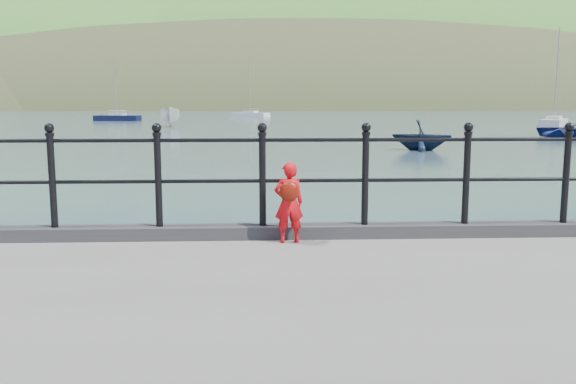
{
  "coord_description": "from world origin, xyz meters",
  "views": [
    {
      "loc": [
        0.57,
        -7.16,
        2.6
      ],
      "look_at": [
        0.89,
        -0.2,
        1.55
      ],
      "focal_mm": 38.0,
      "sensor_mm": 36.0,
      "label": 1
    }
  ],
  "objects_px": {
    "child": "(289,202)",
    "sailboat_deep": "(250,115)",
    "railing": "(210,168)",
    "sailboat_far": "(554,122)",
    "sailboat_left": "(117,118)",
    "launch_navy": "(421,135)",
    "launch_white": "(171,117)"
  },
  "relations": [
    {
      "from": "child",
      "to": "sailboat_deep",
      "type": "relative_size",
      "value": 0.1
    },
    {
      "from": "launch_navy",
      "to": "sailboat_left",
      "type": "height_order",
      "value": "sailboat_left"
    },
    {
      "from": "railing",
      "to": "launch_navy",
      "type": "height_order",
      "value": "railing"
    },
    {
      "from": "launch_navy",
      "to": "sailboat_far",
      "type": "xyz_separation_m",
      "value": [
        22.04,
        30.61,
        -0.46
      ]
    },
    {
      "from": "child",
      "to": "launch_navy",
      "type": "distance_m",
      "value": 26.16
    },
    {
      "from": "railing",
      "to": "sailboat_far",
      "type": "relative_size",
      "value": 1.79
    },
    {
      "from": "launch_navy",
      "to": "sailboat_far",
      "type": "bearing_deg",
      "value": -14.38
    },
    {
      "from": "railing",
      "to": "launch_navy",
      "type": "bearing_deg",
      "value": 69.82
    },
    {
      "from": "sailboat_far",
      "to": "sailboat_left",
      "type": "height_order",
      "value": "sailboat_far"
    },
    {
      "from": "sailboat_far",
      "to": "sailboat_left",
      "type": "relative_size",
      "value": 1.22
    },
    {
      "from": "sailboat_deep",
      "to": "sailboat_far",
      "type": "distance_m",
      "value": 46.97
    },
    {
      "from": "child",
      "to": "sailboat_far",
      "type": "bearing_deg",
      "value": -126.81
    },
    {
      "from": "sailboat_deep",
      "to": "sailboat_left",
      "type": "relative_size",
      "value": 1.13
    },
    {
      "from": "child",
      "to": "sailboat_deep",
      "type": "bearing_deg",
      "value": -97.11
    },
    {
      "from": "sailboat_far",
      "to": "launch_navy",
      "type": "bearing_deg",
      "value": 177.52
    },
    {
      "from": "launch_white",
      "to": "sailboat_far",
      "type": "bearing_deg",
      "value": -5.42
    },
    {
      "from": "railing",
      "to": "launch_white",
      "type": "height_order",
      "value": "railing"
    },
    {
      "from": "sailboat_far",
      "to": "sailboat_left",
      "type": "bearing_deg",
      "value": 103.79
    },
    {
      "from": "sailboat_deep",
      "to": "sailboat_far",
      "type": "xyz_separation_m",
      "value": [
        31.99,
        -34.4,
        0.0
      ]
    },
    {
      "from": "launch_navy",
      "to": "sailboat_deep",
      "type": "xyz_separation_m",
      "value": [
        -9.95,
        65.0,
        -0.46
      ]
    },
    {
      "from": "sailboat_far",
      "to": "sailboat_left",
      "type": "xyz_separation_m",
      "value": [
        -48.74,
        17.25,
        -0.0
      ]
    },
    {
      "from": "child",
      "to": "sailboat_left",
      "type": "distance_m",
      "value": 75.04
    },
    {
      "from": "sailboat_left",
      "to": "child",
      "type": "bearing_deg",
      "value": -63.4
    },
    {
      "from": "child",
      "to": "sailboat_left",
      "type": "xyz_separation_m",
      "value": [
        -18.56,
        72.7,
        -1.13
      ]
    },
    {
      "from": "railing",
      "to": "sailboat_left",
      "type": "distance_m",
      "value": 74.58
    },
    {
      "from": "launch_white",
      "to": "sailboat_left",
      "type": "height_order",
      "value": "sailboat_left"
    },
    {
      "from": "sailboat_left",
      "to": "railing",
      "type": "bearing_deg",
      "value": -64.02
    },
    {
      "from": "railing",
      "to": "child",
      "type": "distance_m",
      "value": 1.0
    },
    {
      "from": "railing",
      "to": "sailboat_far",
      "type": "height_order",
      "value": "sailboat_far"
    },
    {
      "from": "railing",
      "to": "sailboat_far",
      "type": "distance_m",
      "value": 63.36
    },
    {
      "from": "child",
      "to": "launch_white",
      "type": "distance_m",
      "value": 55.41
    },
    {
      "from": "launch_navy",
      "to": "sailboat_far",
      "type": "distance_m",
      "value": 37.72
    }
  ]
}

